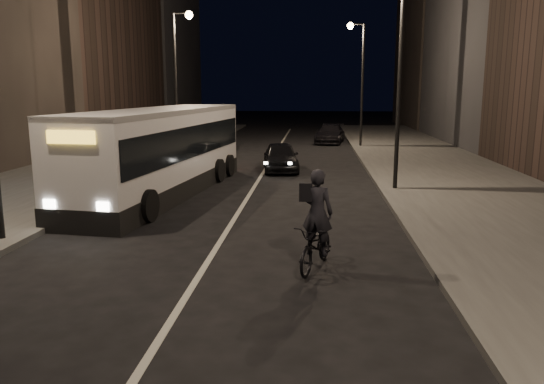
% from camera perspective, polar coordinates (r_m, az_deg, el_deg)
% --- Properties ---
extents(ground, '(180.00, 180.00, 0.00)m').
position_cam_1_polar(ground, '(9.81, -10.45, -12.92)').
color(ground, black).
rests_on(ground, ground).
extents(sidewalk_right, '(7.00, 70.00, 0.16)m').
position_cam_1_polar(sidewalk_right, '(23.76, 19.29, 1.01)').
color(sidewalk_right, '#3C3C39').
rests_on(sidewalk_right, ground).
extents(sidewalk_left, '(7.00, 70.00, 0.16)m').
position_cam_1_polar(sidewalk_left, '(25.44, -20.96, 1.52)').
color(sidewalk_left, '#3C3C39').
rests_on(sidewalk_left, ground).
extents(streetlight_right_mid, '(1.20, 0.44, 8.12)m').
position_cam_1_polar(streetlight_right_mid, '(20.90, 12.96, 14.60)').
color(streetlight_right_mid, black).
rests_on(streetlight_right_mid, sidewalk_right).
extents(streetlight_right_far, '(1.20, 0.44, 8.12)m').
position_cam_1_polar(streetlight_right_far, '(36.79, 9.32, 13.06)').
color(streetlight_right_far, black).
rests_on(streetlight_right_far, sidewalk_right).
extents(streetlight_left_far, '(1.20, 0.44, 8.12)m').
position_cam_1_polar(streetlight_left_far, '(31.65, -9.92, 13.40)').
color(streetlight_left_far, black).
rests_on(streetlight_left_far, sidewalk_left).
extents(city_bus, '(3.94, 12.20, 3.24)m').
position_cam_1_polar(city_bus, '(20.48, -11.73, 4.64)').
color(city_bus, silver).
rests_on(city_bus, ground).
extents(cyclist_on_bicycle, '(1.27, 2.10, 2.29)m').
position_cam_1_polar(cyclist_on_bicycle, '(11.75, 4.82, -4.77)').
color(cyclist_on_bicycle, black).
rests_on(cyclist_on_bicycle, ground).
extents(car_near, '(2.07, 4.25, 1.40)m').
position_cam_1_polar(car_near, '(26.04, 0.94, 3.83)').
color(car_near, black).
rests_on(car_near, ground).
extents(car_mid, '(1.56, 3.81, 1.23)m').
position_cam_1_polar(car_mid, '(35.58, -5.24, 5.57)').
color(car_mid, '#313133').
rests_on(car_mid, ground).
extents(car_far, '(2.55, 4.95, 1.37)m').
position_cam_1_polar(car_far, '(39.87, 6.26, 6.24)').
color(car_far, black).
rests_on(car_far, ground).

